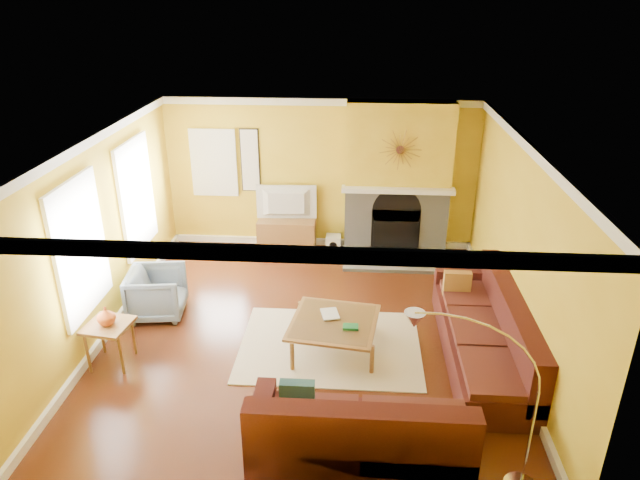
# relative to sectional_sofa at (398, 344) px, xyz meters

# --- Properties ---
(floor) EXTENTS (5.50, 6.00, 0.02)m
(floor) POSITION_rel_sectional_sofa_xyz_m (-1.20, 0.85, -0.46)
(floor) COLOR #602B14
(floor) RESTS_ON ground
(ceiling) EXTENTS (5.50, 6.00, 0.02)m
(ceiling) POSITION_rel_sectional_sofa_xyz_m (-1.20, 0.85, 2.26)
(ceiling) COLOR white
(ceiling) RESTS_ON ground
(wall_back) EXTENTS (5.50, 0.02, 2.70)m
(wall_back) POSITION_rel_sectional_sofa_xyz_m (-1.20, 3.86, 0.90)
(wall_back) COLOR gold
(wall_back) RESTS_ON ground
(wall_front) EXTENTS (5.50, 0.02, 2.70)m
(wall_front) POSITION_rel_sectional_sofa_xyz_m (-1.20, -2.16, 0.90)
(wall_front) COLOR gold
(wall_front) RESTS_ON ground
(wall_left) EXTENTS (0.02, 6.00, 2.70)m
(wall_left) POSITION_rel_sectional_sofa_xyz_m (-3.96, 0.85, 0.90)
(wall_left) COLOR gold
(wall_left) RESTS_ON ground
(wall_right) EXTENTS (0.02, 6.00, 2.70)m
(wall_right) POSITION_rel_sectional_sofa_xyz_m (1.56, 0.85, 0.90)
(wall_right) COLOR gold
(wall_right) RESTS_ON ground
(baseboard) EXTENTS (5.50, 6.00, 0.12)m
(baseboard) POSITION_rel_sectional_sofa_xyz_m (-1.20, 0.85, -0.39)
(baseboard) COLOR white
(baseboard) RESTS_ON floor
(crown_molding) EXTENTS (5.50, 6.00, 0.12)m
(crown_molding) POSITION_rel_sectional_sofa_xyz_m (-1.20, 0.85, 2.19)
(crown_molding) COLOR white
(crown_molding) RESTS_ON ceiling
(window_left_near) EXTENTS (0.06, 1.22, 1.72)m
(window_left_near) POSITION_rel_sectional_sofa_xyz_m (-3.92, 2.15, 1.05)
(window_left_near) COLOR white
(window_left_near) RESTS_ON wall_left
(window_left_far) EXTENTS (0.06, 1.22, 1.72)m
(window_left_far) POSITION_rel_sectional_sofa_xyz_m (-3.92, 0.25, 1.05)
(window_left_far) COLOR white
(window_left_far) RESTS_ON wall_left
(window_back) EXTENTS (0.82, 0.06, 1.22)m
(window_back) POSITION_rel_sectional_sofa_xyz_m (-3.10, 3.81, 1.10)
(window_back) COLOR white
(window_back) RESTS_ON wall_back
(wall_art) EXTENTS (0.34, 0.04, 1.14)m
(wall_art) POSITION_rel_sectional_sofa_xyz_m (-2.45, 3.82, 1.15)
(wall_art) COLOR white
(wall_art) RESTS_ON wall_back
(fireplace) EXTENTS (1.80, 0.40, 2.70)m
(fireplace) POSITION_rel_sectional_sofa_xyz_m (0.15, 3.65, 0.90)
(fireplace) COLOR gray
(fireplace) RESTS_ON floor
(mantel) EXTENTS (1.92, 0.22, 0.08)m
(mantel) POSITION_rel_sectional_sofa_xyz_m (0.15, 3.41, 0.80)
(mantel) COLOR white
(mantel) RESTS_ON fireplace
(hearth) EXTENTS (1.80, 0.70, 0.06)m
(hearth) POSITION_rel_sectional_sofa_xyz_m (0.15, 3.10, -0.42)
(hearth) COLOR gray
(hearth) RESTS_ON floor
(sunburst) EXTENTS (0.70, 0.04, 0.70)m
(sunburst) POSITION_rel_sectional_sofa_xyz_m (0.15, 3.42, 1.50)
(sunburst) COLOR olive
(sunburst) RESTS_ON fireplace
(rug) EXTENTS (2.40, 1.80, 0.02)m
(rug) POSITION_rel_sectional_sofa_xyz_m (-0.85, 0.55, -0.44)
(rug) COLOR beige
(rug) RESTS_ON floor
(sectional_sofa) EXTENTS (3.10, 3.70, 0.90)m
(sectional_sofa) POSITION_rel_sectional_sofa_xyz_m (0.00, 0.00, 0.00)
(sectional_sofa) COLOR #471916
(sectional_sofa) RESTS_ON floor
(coffee_table) EXTENTS (1.25, 1.25, 0.44)m
(coffee_table) POSITION_rel_sectional_sofa_xyz_m (-0.80, 0.50, -0.23)
(coffee_table) COLOR white
(coffee_table) RESTS_ON floor
(media_console) EXTENTS (1.04, 0.47, 0.57)m
(media_console) POSITION_rel_sectional_sofa_xyz_m (-1.80, 3.60, -0.16)
(media_console) COLOR olive
(media_console) RESTS_ON floor
(tv) EXTENTS (1.08, 0.20, 0.62)m
(tv) POSITION_rel_sectional_sofa_xyz_m (-1.80, 3.60, 0.43)
(tv) COLOR black
(tv) RESTS_ON media_console
(subwoofer) EXTENTS (0.27, 0.27, 0.27)m
(subwoofer) POSITION_rel_sectional_sofa_xyz_m (-0.95, 3.63, -0.31)
(subwoofer) COLOR white
(subwoofer) RESTS_ON floor
(armchair) EXTENTS (0.87, 0.85, 0.71)m
(armchair) POSITION_rel_sectional_sofa_xyz_m (-3.40, 1.20, -0.09)
(armchair) COLOR slate
(armchair) RESTS_ON floor
(side_table) EXTENTS (0.60, 0.60, 0.58)m
(side_table) POSITION_rel_sectional_sofa_xyz_m (-3.60, 0.00, -0.16)
(side_table) COLOR olive
(side_table) RESTS_ON floor
(vase) EXTENTS (0.27, 0.27, 0.24)m
(vase) POSITION_rel_sectional_sofa_xyz_m (-3.60, 0.00, 0.25)
(vase) COLOR #D8591E
(vase) RESTS_ON side_table
(book) EXTENTS (0.28, 0.34, 0.03)m
(book) POSITION_rel_sectional_sofa_xyz_m (-0.97, 0.61, 0.00)
(book) COLOR white
(book) RESTS_ON coffee_table
(arc_lamp) EXTENTS (1.24, 0.36, 1.92)m
(arc_lamp) POSITION_rel_sectional_sofa_xyz_m (0.58, -1.70, 0.51)
(arc_lamp) COLOR silver
(arc_lamp) RESTS_ON floor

